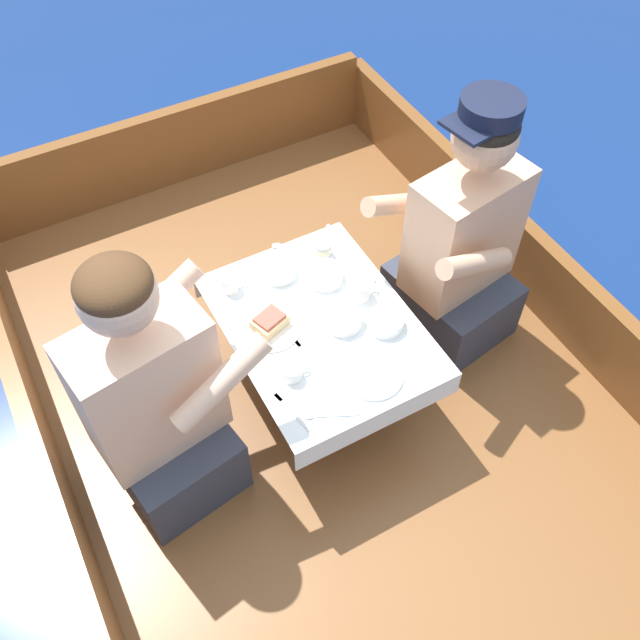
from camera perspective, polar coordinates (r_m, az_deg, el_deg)
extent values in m
plane|color=navy|center=(2.94, 0.35, -8.94)|extent=(60.00, 60.00, 0.00)
cube|color=brown|center=(2.82, 0.37, -7.52)|extent=(2.02, 2.92, 0.28)
cube|color=brown|center=(2.48, -20.36, -12.69)|extent=(0.06, 2.92, 0.33)
cube|color=brown|center=(2.99, 17.09, 3.60)|extent=(0.06, 2.92, 0.33)
cube|color=brown|center=(3.49, -11.36, 13.58)|extent=(1.90, 0.06, 0.38)
cylinder|color=#B2B2B7|center=(2.57, 0.00, -3.15)|extent=(0.07, 0.07, 0.37)
cube|color=brown|center=(2.42, 0.00, -0.49)|extent=(0.57, 0.77, 0.02)
cube|color=white|center=(2.41, 0.00, -0.33)|extent=(0.60, 0.80, 0.00)
cube|color=white|center=(2.26, 4.86, -8.07)|extent=(0.60, 0.00, 0.10)
cube|color=white|center=(2.68, -4.07, 4.82)|extent=(0.60, 0.00, 0.10)
cube|color=#333847|center=(2.49, -11.95, -10.11)|extent=(0.43, 0.49, 0.26)
cube|color=beige|center=(2.17, -13.60, -5.22)|extent=(0.43, 0.28, 0.51)
sphere|color=beige|center=(1.85, -15.93, 1.81)|extent=(0.21, 0.21, 0.21)
ellipsoid|color=#472D19|center=(1.82, -16.25, 2.78)|extent=(0.20, 0.20, 0.12)
cylinder|color=beige|center=(2.23, -12.93, 1.17)|extent=(0.34, 0.13, 0.21)
cylinder|color=beige|center=(2.02, -7.87, -4.98)|extent=(0.34, 0.13, 0.21)
cube|color=#333847|center=(2.86, 10.31, 1.63)|extent=(0.43, 0.49, 0.26)
cube|color=tan|center=(2.59, 11.48, 6.98)|extent=(0.43, 0.28, 0.49)
sphere|color=tan|center=(2.33, 13.06, 14.03)|extent=(0.21, 0.21, 0.21)
ellipsoid|color=black|center=(2.31, 13.28, 14.97)|extent=(0.20, 0.20, 0.12)
cylinder|color=tan|center=(2.37, 12.31, 4.47)|extent=(0.34, 0.13, 0.21)
cylinder|color=tan|center=(2.53, 6.44, 9.21)|extent=(0.34, 0.13, 0.21)
cylinder|color=black|center=(2.27, 13.57, 16.22)|extent=(0.20, 0.20, 0.06)
cube|color=black|center=(2.23, 11.70, 14.82)|extent=(0.12, 0.16, 0.01)
cylinder|color=white|center=(2.40, -4.01, -0.53)|extent=(0.22, 0.22, 0.01)
cylinder|color=white|center=(2.28, 4.29, -4.46)|extent=(0.19, 0.19, 0.01)
cube|color=#E0BC7F|center=(2.38, -4.04, -0.18)|extent=(0.13, 0.12, 0.04)
cube|color=#B74C3D|center=(2.36, -4.07, 0.18)|extent=(0.11, 0.10, 0.01)
cylinder|color=white|center=(2.52, 0.37, 3.61)|extent=(0.13, 0.13, 0.04)
cylinder|color=beige|center=(2.51, 0.37, 3.76)|extent=(0.11, 0.11, 0.02)
cylinder|color=white|center=(2.39, 1.94, -0.02)|extent=(0.13, 0.13, 0.04)
cylinder|color=beige|center=(2.38, 1.94, 0.13)|extent=(0.10, 0.10, 0.02)
cylinder|color=white|center=(2.40, 5.23, -0.12)|extent=(0.13, 0.13, 0.04)
cylinder|color=beige|center=(2.39, 5.25, 0.03)|extent=(0.10, 0.10, 0.02)
cylinder|color=white|center=(2.54, -3.31, 3.96)|extent=(0.12, 0.12, 0.04)
cylinder|color=beige|center=(2.53, -3.32, 4.12)|extent=(0.10, 0.10, 0.02)
cylinder|color=white|center=(2.46, 3.26, 2.46)|extent=(0.07, 0.07, 0.07)
torus|color=white|center=(2.48, 4.18, 2.89)|extent=(0.04, 0.01, 0.04)
cylinder|color=#3D2314|center=(2.45, 3.28, 2.76)|extent=(0.06, 0.06, 0.01)
cylinder|color=white|center=(2.50, -7.24, 2.92)|extent=(0.06, 0.06, 0.06)
torus|color=white|center=(2.51, -6.41, 3.30)|extent=(0.04, 0.01, 0.04)
cylinder|color=#3D2314|center=(2.49, -7.29, 3.20)|extent=(0.05, 0.05, 0.01)
cylinder|color=white|center=(2.26, -2.27, -4.23)|extent=(0.06, 0.06, 0.05)
torus|color=white|center=(2.27, -1.34, -3.78)|extent=(0.04, 0.01, 0.04)
cylinder|color=#3D2314|center=(2.25, -2.28, -4.01)|extent=(0.05, 0.05, 0.01)
cylinder|color=silver|center=(2.60, 0.21, 5.72)|extent=(0.06, 0.06, 0.05)
cylinder|color=beige|center=(2.60, 0.21, 5.72)|extent=(0.07, 0.07, 0.03)
cube|color=silver|center=(2.20, 1.03, -7.61)|extent=(0.16, 0.08, 0.00)
ellipsoid|color=silver|center=(2.20, -0.81, -7.66)|extent=(0.04, 0.02, 0.01)
cube|color=silver|center=(2.62, -2.30, 5.30)|extent=(0.08, 0.16, 0.00)
ellipsoid|color=silver|center=(2.65, -3.51, 5.97)|extent=(0.04, 0.02, 0.01)
cube|color=silver|center=(2.67, 0.06, 6.45)|extent=(0.14, 0.12, 0.00)
cube|color=silver|center=(2.38, 8.04, -1.70)|extent=(0.06, 0.17, 0.00)
cube|color=silver|center=(2.32, -0.90, -2.94)|extent=(0.03, 0.17, 0.00)
cube|color=silver|center=(2.35, -1.88, -1.81)|extent=(0.02, 0.04, 0.00)
cube|color=silver|center=(2.21, -2.23, -7.37)|extent=(0.05, 0.17, 0.00)
cube|color=silver|center=(2.24, -3.37, -6.20)|extent=(0.03, 0.04, 0.00)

